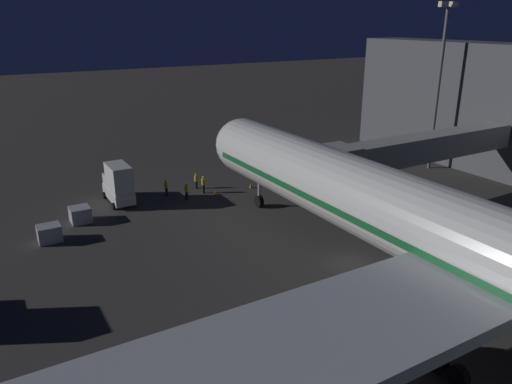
# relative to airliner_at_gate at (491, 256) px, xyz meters

# --- Properties ---
(ground_plane) EXTENTS (320.00, 320.00, 0.00)m
(ground_plane) POSITION_rel_airliner_at_gate_xyz_m (-0.00, -10.96, -5.54)
(ground_plane) COLOR #383533
(airliner_at_gate) EXTENTS (49.47, 62.92, 20.20)m
(airliner_at_gate) POSITION_rel_airliner_at_gate_xyz_m (0.00, 0.00, 0.00)
(airliner_at_gate) COLOR silver
(airliner_at_gate) RESTS_ON ground_plane
(jet_bridge) EXTENTS (24.93, 3.40, 7.17)m
(jet_bridge) POSITION_rel_airliner_at_gate_xyz_m (-13.21, -18.31, 0.09)
(jet_bridge) COLOR #9E9E99
(jet_bridge) RESTS_ON ground_plane
(apron_floodlight_mast) EXTENTS (2.90, 0.50, 19.71)m
(apron_floodlight_mast) POSITION_rel_airliner_at_gate_xyz_m (-25.50, -25.87, 5.78)
(apron_floodlight_mast) COLOR #59595E
(apron_floodlight_mast) RESTS_ON ground_plane
(cargo_truck_aft) EXTENTS (2.36, 5.29, 4.14)m
(cargo_truck_aft) POSITION_rel_airliner_at_gate_xyz_m (11.74, -33.41, -3.50)
(cargo_truck_aft) COLOR silver
(cargo_truck_aft) RESTS_ON ground_plane
(baggage_container_near_belt) EXTENTS (1.87, 1.62, 1.45)m
(baggage_container_near_belt) POSITION_rel_airliner_at_gate_xyz_m (19.46, -27.13, -4.82)
(baggage_container_near_belt) COLOR #B7BABF
(baggage_container_near_belt) RESTS_ON ground_plane
(baggage_container_far_row) EXTENTS (1.78, 1.84, 1.43)m
(baggage_container_far_row) POSITION_rel_airliner_at_gate_xyz_m (16.30, -30.21, -4.83)
(baggage_container_far_row) COLOR #B7BABF
(baggage_container_far_row) RESTS_ON ground_plane
(ground_crew_near_nose_gear) EXTENTS (0.40, 0.40, 1.75)m
(ground_crew_near_nose_gear) POSITION_rel_airliner_at_gate_xyz_m (3.15, -33.46, -4.58)
(ground_crew_near_nose_gear) COLOR black
(ground_crew_near_nose_gear) RESTS_ON ground_plane
(ground_crew_by_belt_loader) EXTENTS (0.40, 0.40, 1.81)m
(ground_crew_by_belt_loader) POSITION_rel_airliner_at_gate_xyz_m (5.48, -30.66, -4.55)
(ground_crew_by_belt_loader) COLOR black
(ground_crew_by_belt_loader) RESTS_ON ground_plane
(ground_crew_marshaller_fwd) EXTENTS (0.40, 0.40, 1.85)m
(ground_crew_marshaller_fwd) POSITION_rel_airliner_at_gate_xyz_m (6.91, -32.72, -4.52)
(ground_crew_marshaller_fwd) COLOR black
(ground_crew_marshaller_fwd) RESTS_ON ground_plane
(ground_crew_under_port_wing) EXTENTS (0.40, 0.40, 1.92)m
(ground_crew_under_port_wing) POSITION_rel_airliner_at_gate_xyz_m (3.10, -31.64, -4.48)
(ground_crew_under_port_wing) COLOR black
(ground_crew_under_port_wing) RESTS_ON ground_plane
(traffic_cone_nose_port) EXTENTS (0.36, 0.36, 0.55)m
(traffic_cone_nose_port) POSITION_rel_airliner_at_gate_xyz_m (-2.20, -30.58, -5.27)
(traffic_cone_nose_port) COLOR orange
(traffic_cone_nose_port) RESTS_ON ground_plane
(traffic_cone_nose_starboard) EXTENTS (0.36, 0.36, 0.55)m
(traffic_cone_nose_starboard) POSITION_rel_airliner_at_gate_xyz_m (2.20, -30.58, -5.27)
(traffic_cone_nose_starboard) COLOR orange
(traffic_cone_nose_starboard) RESTS_ON ground_plane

